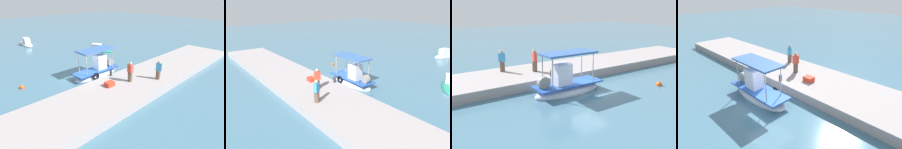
{
  "view_description": "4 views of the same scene",
  "coord_description": "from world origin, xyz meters",
  "views": [
    {
      "loc": [
        -9.93,
        -14.08,
        7.65
      ],
      "look_at": [
        0.76,
        -3.18,
        1.22
      ],
      "focal_mm": 30.46,
      "sensor_mm": 36.0,
      "label": 1
    },
    {
      "loc": [
        16.36,
        -13.57,
        7.75
      ],
      "look_at": [
        1.28,
        -1.83,
        1.27
      ],
      "focal_mm": 35.04,
      "sensor_mm": 36.0,
      "label": 2
    },
    {
      "loc": [
        10.69,
        12.81,
        5.68
      ],
      "look_at": [
        0.65,
        -1.88,
        0.8
      ],
      "focal_mm": 39.87,
      "sensor_mm": 36.0,
      "label": 3
    },
    {
      "loc": [
        -8.68,
        6.76,
        7.19
      ],
      "look_at": [
        1.0,
        -2.96,
        1.13
      ],
      "focal_mm": 30.99,
      "sensor_mm": 36.0,
      "label": 4
    }
  ],
  "objects": [
    {
      "name": "main_fishing_boat",
      "position": [
        1.51,
        -0.27,
        0.52
      ],
      "size": [
        5.06,
        1.78,
        3.16
      ],
      "color": "silver",
      "rests_on": "ground_plane"
    },
    {
      "name": "cargo_crate",
      "position": [
        -0.17,
        -3.85,
        0.85
      ],
      "size": [
        0.76,
        0.62,
        0.37
      ],
      "primitive_type": "cube",
      "rotation": [
        0.0,
        0.0,
        3.11
      ],
      "color": "red",
      "rests_on": "dock_quay"
    },
    {
      "name": "fisherman_near_bollard",
      "position": [
        1.75,
        -4.4,
        1.47
      ],
      "size": [
        0.46,
        0.54,
        1.78
      ],
      "color": "brown",
      "rests_on": "dock_quay"
    },
    {
      "name": "dock_quay",
      "position": [
        0.0,
        -4.61,
        0.33
      ],
      "size": [
        36.0,
        5.07,
        0.67
      ],
      "primitive_type": "cube",
      "color": "#9B9191",
      "rests_on": "ground_plane"
    },
    {
      "name": "ground_plane",
      "position": [
        0.0,
        0.0,
        0.0
      ],
      "size": [
        120.0,
        120.0,
        0.0
      ],
      "primitive_type": "plane",
      "color": "#436C81"
    },
    {
      "name": "fisherman_by_crate",
      "position": [
        3.9,
        -5.83,
        1.46
      ],
      "size": [
        0.53,
        0.56,
        1.75
      ],
      "color": "brown",
      "rests_on": "dock_quay"
    },
    {
      "name": "mooring_bollard",
      "position": [
        1.43,
        -2.34,
        0.91
      ],
      "size": [
        0.24,
        0.24,
        0.49
      ],
      "primitive_type": "cylinder",
      "color": "#2D2D33",
      "rests_on": "dock_quay"
    }
  ]
}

